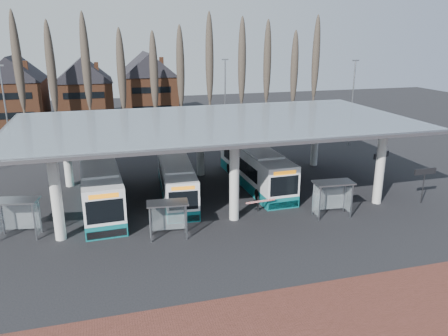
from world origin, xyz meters
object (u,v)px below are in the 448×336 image
object	(u,v)px
shelter_2	(332,191)
bus_0	(100,185)
bus_2	(255,167)
shelter_0	(17,209)
shelter_1	(168,211)
bus_1	(176,179)

from	to	relation	value
shelter_2	bus_0	bearing A→B (deg)	161.58
bus_0	shelter_2	xyz separation A→B (m)	(16.48, -6.91, 0.28)
bus_2	bus_0	bearing A→B (deg)	-175.24
bus_0	bus_2	size ratio (longest dim) A/B	1.03
shelter_0	shelter_1	distance (m)	9.94
bus_0	shelter_1	xyz separation A→B (m)	(4.25, -7.16, 0.14)
bus_1	bus_2	world-z (taller)	bus_2
bus_1	shelter_2	distance (m)	12.68
bus_2	shelter_0	world-z (taller)	bus_2
bus_2	shelter_0	size ratio (longest dim) A/B	4.09
shelter_1	bus_0	bearing A→B (deg)	126.23
shelter_0	shelter_1	xyz separation A→B (m)	(9.55, -2.75, -0.11)
bus_1	shelter_0	distance (m)	12.36
shelter_1	shelter_2	xyz separation A→B (m)	(12.23, 0.26, 0.14)
shelter_0	shelter_2	distance (m)	21.93
bus_0	shelter_1	size ratio (longest dim) A/B	4.59
bus_0	shelter_2	size ratio (longest dim) A/B	4.30
bus_0	shelter_0	size ratio (longest dim) A/B	4.21
bus_2	shelter_2	xyz separation A→B (m)	(3.08, -8.36, 0.33)
shelter_2	bus_2	bearing A→B (deg)	114.57
bus_1	shelter_1	distance (m)	7.74
bus_2	shelter_0	xyz separation A→B (m)	(-18.70, -5.87, 0.30)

